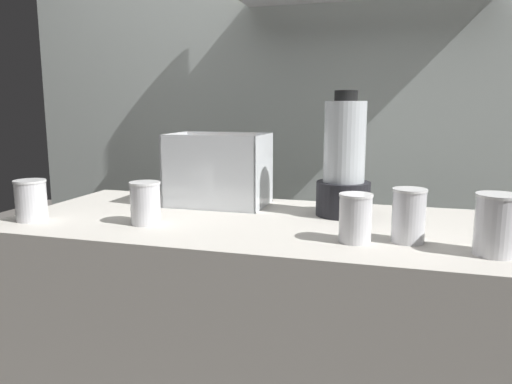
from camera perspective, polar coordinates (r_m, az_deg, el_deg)
The scene contains 9 objects.
counter at distance 1.56m, azimuth 0.00°, elevation -19.54°, with size 1.40×0.64×0.90m, color beige.
back_wall_unit at distance 2.10m, azimuth 6.13°, elevation 11.20°, with size 2.60×0.24×2.50m.
carrot_display_bin at distance 1.60m, azimuth -4.43°, elevation 1.09°, with size 0.31×0.21×0.23m.
blender_pitcher at distance 1.45m, azimuth 10.19°, elevation 3.04°, with size 0.16×0.16×0.36m.
juice_cup_pomegranate_far_left at distance 1.51m, azimuth -24.67°, elevation -1.15°, with size 0.09×0.09×0.12m.
juice_cup_beet_left at distance 1.37m, azimuth -12.72°, elevation -1.54°, with size 0.08×0.08×0.12m.
juice_cup_orange_middle at distance 1.18m, azimuth 11.46°, elevation -3.31°, with size 0.08×0.08×0.12m.
juice_cup_orange_right at distance 1.21m, azimuth 17.31°, elevation -2.99°, with size 0.08×0.08×0.13m.
juice_cup_pomegranate_far_right at distance 1.18m, azimuth 26.17°, elevation -3.70°, with size 0.09×0.09×0.13m.
Camera 1 is at (0.38, -1.30, 1.22)m, focal length 34.41 mm.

